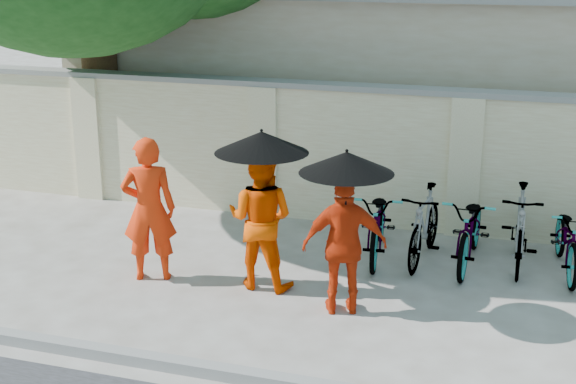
% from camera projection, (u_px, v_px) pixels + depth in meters
% --- Properties ---
extents(ground, '(80.00, 80.00, 0.00)m').
position_uv_depth(ground, '(258.00, 303.00, 9.33)').
color(ground, '#ABA8A4').
extents(kerb, '(40.00, 0.16, 0.12)m').
position_uv_depth(kerb, '(199.00, 368.00, 7.76)').
color(kerb, gray).
rests_on(kerb, ground).
extents(compound_wall, '(20.00, 0.30, 2.00)m').
position_uv_depth(compound_wall, '(396.00, 160.00, 11.66)').
color(compound_wall, beige).
rests_on(compound_wall, ground).
extents(building_behind, '(14.00, 6.00, 3.20)m').
position_uv_depth(building_behind, '(488.00, 83.00, 14.67)').
color(building_behind, '#B9B09F').
rests_on(building_behind, ground).
extents(monk_left, '(0.77, 0.65, 1.81)m').
position_uv_depth(monk_left, '(149.00, 209.00, 9.79)').
color(monk_left, red).
rests_on(monk_left, ground).
extents(monk_center, '(0.86, 0.68, 1.72)m').
position_uv_depth(monk_center, '(261.00, 219.00, 9.57)').
color(monk_center, '#E94700').
rests_on(monk_center, ground).
extents(parasol_center, '(1.10, 1.10, 0.98)m').
position_uv_depth(parasol_center, '(262.00, 142.00, 9.20)').
color(parasol_center, black).
rests_on(parasol_center, ground).
extents(monk_right, '(1.02, 0.69, 1.61)m').
position_uv_depth(monk_right, '(345.00, 245.00, 8.88)').
color(monk_right, red).
rests_on(monk_right, ground).
extents(parasol_right, '(1.03, 1.03, 0.98)m').
position_uv_depth(parasol_right, '(347.00, 163.00, 8.52)').
color(parasol_right, black).
rests_on(parasol_right, ground).
extents(bike_0, '(0.85, 1.88, 0.95)m').
position_uv_depth(bike_0, '(379.00, 223.00, 10.61)').
color(bike_0, '#9D9D9D').
rests_on(bike_0, ground).
extents(bike_1, '(0.60, 1.69, 0.99)m').
position_uv_depth(bike_1, '(424.00, 225.00, 10.45)').
color(bike_1, '#9D9D9D').
rests_on(bike_1, ground).
extents(bike_2, '(0.71, 1.87, 0.97)m').
position_uv_depth(bike_2, '(471.00, 229.00, 10.33)').
color(bike_2, '#9D9D9D').
rests_on(bike_2, ground).
extents(bike_3, '(0.54, 1.75, 1.05)m').
position_uv_depth(bike_3, '(520.00, 228.00, 10.28)').
color(bike_3, '#9D9D9D').
rests_on(bike_3, ground).
extents(bike_4, '(0.80, 1.76, 0.89)m').
position_uv_depth(bike_4, '(569.00, 239.00, 10.09)').
color(bike_4, '#9D9D9D').
rests_on(bike_4, ground).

